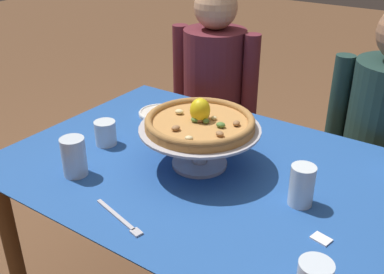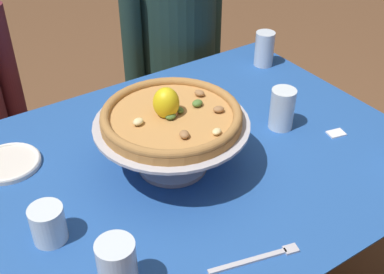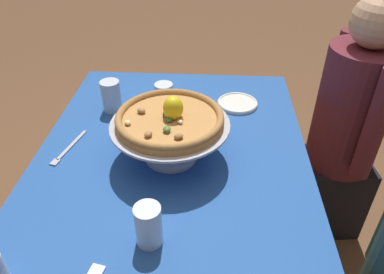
% 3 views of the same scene
% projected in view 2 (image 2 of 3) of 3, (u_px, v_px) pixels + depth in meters
% --- Properties ---
extents(dining_table, '(1.34, 0.97, 0.75)m').
position_uv_depth(dining_table, '(179.00, 191.00, 1.39)').
color(dining_table, brown).
rests_on(dining_table, ground).
extents(pizza_stand, '(0.40, 0.40, 0.14)m').
position_uv_depth(pizza_stand, '(173.00, 136.00, 1.27)').
color(pizza_stand, '#B7B7C1').
rests_on(pizza_stand, dining_table).
extents(pizza, '(0.36, 0.36, 0.10)m').
position_uv_depth(pizza, '(172.00, 116.00, 1.23)').
color(pizza, '#BC8447').
rests_on(pizza, pizza_stand).
extents(water_glass_side_left, '(0.08, 0.08, 0.09)m').
position_uv_depth(water_glass_side_left, '(49.00, 226.00, 1.09)').
color(water_glass_side_left, silver).
rests_on(water_glass_side_left, dining_table).
extents(water_glass_front_left, '(0.08, 0.08, 0.13)m').
position_uv_depth(water_glass_front_left, '(118.00, 270.00, 0.97)').
color(water_glass_front_left, silver).
rests_on(water_glass_front_left, dining_table).
extents(water_glass_back_right, '(0.07, 0.07, 0.13)m').
position_uv_depth(water_glass_back_right, '(264.00, 51.00, 1.78)').
color(water_glass_back_right, silver).
rests_on(water_glass_back_right, dining_table).
extents(water_glass_side_right, '(0.07, 0.07, 0.13)m').
position_uv_depth(water_glass_side_right, '(282.00, 111.00, 1.45)').
color(water_glass_side_right, silver).
rests_on(water_glass_side_right, dining_table).
extents(side_plate, '(0.17, 0.17, 0.02)m').
position_uv_depth(side_plate, '(8.00, 163.00, 1.33)').
color(side_plate, silver).
rests_on(side_plate, dining_table).
extents(dinner_fork, '(0.21, 0.07, 0.01)m').
position_uv_depth(dinner_fork, '(259.00, 258.00, 1.07)').
color(dinner_fork, '#B7B7C1').
rests_on(dinner_fork, dining_table).
extents(sugar_packet, '(0.06, 0.05, 0.00)m').
position_uv_depth(sugar_packet, '(336.00, 133.00, 1.45)').
color(sugar_packet, white).
rests_on(sugar_packet, dining_table).
extents(diner_right, '(0.49, 0.37, 1.23)m').
position_uv_depth(diner_right, '(175.00, 69.00, 2.10)').
color(diner_right, '#1E3833').
rests_on(diner_right, ground).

